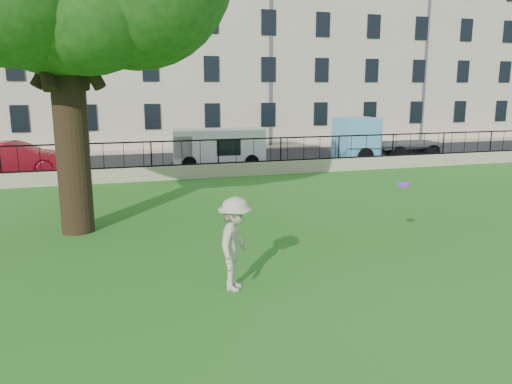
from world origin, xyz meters
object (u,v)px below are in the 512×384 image
object	(u,v)px
frisbee	(404,185)
red_sedan	(17,158)
man	(235,244)
blue_truck	(386,139)
white_van	(219,148)

from	to	relation	value
frisbee	red_sedan	distance (m)	18.78
man	blue_truck	world-z (taller)	blue_truck
man	white_van	xyz separation A→B (m)	(3.17, 15.73, 0.01)
frisbee	red_sedan	bearing A→B (deg)	124.84
frisbee	blue_truck	distance (m)	16.62
white_van	man	bearing A→B (deg)	-95.26
red_sedan	blue_truck	xyz separation A→B (m)	(18.97, -0.98, 0.45)
man	blue_truck	bearing A→B (deg)	-10.11
red_sedan	frisbee	bearing A→B (deg)	-139.39
frisbee	red_sedan	size ratio (longest dim) A/B	0.06
frisbee	white_van	world-z (taller)	white_van
white_van	frisbee	bearing A→B (deg)	-79.52
man	white_van	distance (m)	16.05
red_sedan	blue_truck	bearing A→B (deg)	-87.18
man	frisbee	size ratio (longest dim) A/B	7.06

